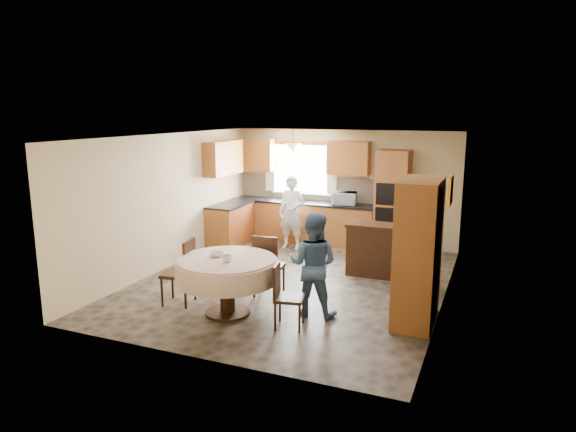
# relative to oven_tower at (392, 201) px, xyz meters

# --- Properties ---
(floor) EXTENTS (5.00, 6.00, 0.01)m
(floor) POSITION_rel_oven_tower_xyz_m (-1.15, -2.69, -1.06)
(floor) COLOR brown
(floor) RESTS_ON ground
(ceiling) EXTENTS (5.00, 6.00, 0.01)m
(ceiling) POSITION_rel_oven_tower_xyz_m (-1.15, -2.69, 1.44)
(ceiling) COLOR white
(ceiling) RESTS_ON wall_back
(wall_back) EXTENTS (5.00, 0.02, 2.50)m
(wall_back) POSITION_rel_oven_tower_xyz_m (-1.15, 0.31, 0.19)
(wall_back) COLOR tan
(wall_back) RESTS_ON floor
(wall_front) EXTENTS (5.00, 0.02, 2.50)m
(wall_front) POSITION_rel_oven_tower_xyz_m (-1.15, -5.69, 0.19)
(wall_front) COLOR tan
(wall_front) RESTS_ON floor
(wall_left) EXTENTS (0.02, 6.00, 2.50)m
(wall_left) POSITION_rel_oven_tower_xyz_m (-3.65, -2.69, 0.19)
(wall_left) COLOR tan
(wall_left) RESTS_ON floor
(wall_right) EXTENTS (0.02, 6.00, 2.50)m
(wall_right) POSITION_rel_oven_tower_xyz_m (1.35, -2.69, 0.19)
(wall_right) COLOR tan
(wall_right) RESTS_ON floor
(window) EXTENTS (1.40, 0.03, 1.10)m
(window) POSITION_rel_oven_tower_xyz_m (-2.15, 0.29, 0.54)
(window) COLOR white
(window) RESTS_ON wall_back
(curtain_left) EXTENTS (0.22, 0.02, 1.15)m
(curtain_left) POSITION_rel_oven_tower_xyz_m (-2.90, 0.24, 0.59)
(curtain_left) COLOR white
(curtain_left) RESTS_ON wall_back
(curtain_right) EXTENTS (0.22, 0.02, 1.15)m
(curtain_right) POSITION_rel_oven_tower_xyz_m (-1.40, 0.24, 0.59)
(curtain_right) COLOR white
(curtain_right) RESTS_ON wall_back
(base_cab_back) EXTENTS (3.30, 0.60, 0.88)m
(base_cab_back) POSITION_rel_oven_tower_xyz_m (-2.00, 0.01, -0.62)
(base_cab_back) COLOR #A8672C
(base_cab_back) RESTS_ON floor
(counter_back) EXTENTS (3.30, 0.64, 0.04)m
(counter_back) POSITION_rel_oven_tower_xyz_m (-2.00, 0.01, -0.16)
(counter_back) COLOR black
(counter_back) RESTS_ON base_cab_back
(base_cab_left) EXTENTS (0.60, 1.20, 0.88)m
(base_cab_left) POSITION_rel_oven_tower_xyz_m (-3.35, -0.89, -0.62)
(base_cab_left) COLOR #A8672C
(base_cab_left) RESTS_ON floor
(counter_left) EXTENTS (0.64, 1.20, 0.04)m
(counter_left) POSITION_rel_oven_tower_xyz_m (-3.35, -0.89, -0.16)
(counter_left) COLOR black
(counter_left) RESTS_ON base_cab_left
(backsplash) EXTENTS (3.30, 0.02, 0.55)m
(backsplash) POSITION_rel_oven_tower_xyz_m (-2.00, 0.30, 0.12)
(backsplash) COLOR tan
(backsplash) RESTS_ON wall_back
(wall_cab_left) EXTENTS (0.85, 0.33, 0.72)m
(wall_cab_left) POSITION_rel_oven_tower_xyz_m (-3.20, 0.15, 0.85)
(wall_cab_left) COLOR #AE702B
(wall_cab_left) RESTS_ON wall_back
(wall_cab_right) EXTENTS (0.90, 0.33, 0.72)m
(wall_cab_right) POSITION_rel_oven_tower_xyz_m (-1.00, 0.15, 0.85)
(wall_cab_right) COLOR #AE702B
(wall_cab_right) RESTS_ON wall_back
(wall_cab_side) EXTENTS (0.33, 1.20, 0.72)m
(wall_cab_side) POSITION_rel_oven_tower_xyz_m (-3.48, -0.89, 0.85)
(wall_cab_side) COLOR #AE702B
(wall_cab_side) RESTS_ON wall_left
(oven_tower) EXTENTS (0.66, 0.62, 2.12)m
(oven_tower) POSITION_rel_oven_tower_xyz_m (0.00, 0.00, 0.00)
(oven_tower) COLOR #A8672C
(oven_tower) RESTS_ON floor
(oven_upper) EXTENTS (0.56, 0.01, 0.45)m
(oven_upper) POSITION_rel_oven_tower_xyz_m (0.00, -0.31, 0.19)
(oven_upper) COLOR black
(oven_upper) RESTS_ON oven_tower
(oven_lower) EXTENTS (0.56, 0.01, 0.45)m
(oven_lower) POSITION_rel_oven_tower_xyz_m (0.00, -0.31, -0.31)
(oven_lower) COLOR black
(oven_lower) RESTS_ON oven_tower
(pendant) EXTENTS (0.36, 0.36, 0.18)m
(pendant) POSITION_rel_oven_tower_xyz_m (-2.15, -0.19, 1.06)
(pendant) COLOR beige
(pendant) RESTS_ON ceiling
(sideboard) EXTENTS (1.24, 0.52, 0.88)m
(sideboard) POSITION_rel_oven_tower_xyz_m (0.18, -1.76, -0.62)
(sideboard) COLOR #391F0F
(sideboard) RESTS_ON floor
(space_heater) EXTENTS (0.51, 0.42, 0.61)m
(space_heater) POSITION_rel_oven_tower_xyz_m (0.90, -2.31, -0.75)
(space_heater) COLOR black
(space_heater) RESTS_ON floor
(cupboard) EXTENTS (0.53, 1.06, 2.02)m
(cupboard) POSITION_rel_oven_tower_xyz_m (1.07, -3.59, -0.05)
(cupboard) COLOR #A8672C
(cupboard) RESTS_ON floor
(dining_table) EXTENTS (1.47, 1.47, 0.84)m
(dining_table) POSITION_rel_oven_tower_xyz_m (-1.50, -4.35, -0.40)
(dining_table) COLOR #391F0F
(dining_table) RESTS_ON floor
(chair_left) EXTENTS (0.51, 0.51, 1.01)m
(chair_left) POSITION_rel_oven_tower_xyz_m (-2.32, -4.25, -0.50)
(chair_left) COLOR #391F0F
(chair_left) RESTS_ON floor
(chair_back) EXTENTS (0.48, 0.48, 1.01)m
(chair_back) POSITION_rel_oven_tower_xyz_m (-1.27, -3.47, -0.50)
(chair_back) COLOR #391F0F
(chair_back) RESTS_ON floor
(chair_right) EXTENTS (0.46, 0.46, 0.89)m
(chair_right) POSITION_rel_oven_tower_xyz_m (-0.56, -4.45, -0.57)
(chair_right) COLOR #391F0F
(chair_right) RESTS_ON floor
(framed_picture) EXTENTS (0.06, 0.56, 0.46)m
(framed_picture) POSITION_rel_oven_tower_xyz_m (1.32, -2.20, 0.62)
(framed_picture) COLOR gold
(framed_picture) RESTS_ON wall_right
(microwave) EXTENTS (0.55, 0.41, 0.28)m
(microwave) POSITION_rel_oven_tower_xyz_m (-1.02, -0.04, -0.00)
(microwave) COLOR silver
(microwave) RESTS_ON counter_back
(person_sink) EXTENTS (0.57, 0.38, 1.56)m
(person_sink) POSITION_rel_oven_tower_xyz_m (-2.01, -0.62, -0.28)
(person_sink) COLOR silver
(person_sink) RESTS_ON floor
(person_dining) EXTENTS (0.77, 0.61, 1.51)m
(person_dining) POSITION_rel_oven_tower_xyz_m (-0.35, -3.89, -0.31)
(person_dining) COLOR #3D5C86
(person_dining) RESTS_ON floor
(bowl_sideboard) EXTENTS (0.26, 0.26, 0.05)m
(bowl_sideboard) POSITION_rel_oven_tower_xyz_m (-0.15, -1.76, -0.15)
(bowl_sideboard) COLOR #B2B2B2
(bowl_sideboard) RESTS_ON sideboard
(bottle_sideboard) EXTENTS (0.16, 0.16, 0.32)m
(bottle_sideboard) POSITION_rel_oven_tower_xyz_m (0.57, -1.76, -0.02)
(bottle_sideboard) COLOR silver
(bottle_sideboard) RESTS_ON sideboard
(cup_table) EXTENTS (0.13, 0.13, 0.10)m
(cup_table) POSITION_rel_oven_tower_xyz_m (-1.41, -4.50, -0.17)
(cup_table) COLOR #B2B2B2
(cup_table) RESTS_ON dining_table
(bowl_table) EXTENTS (0.26, 0.26, 0.06)m
(bowl_table) POSITION_rel_oven_tower_xyz_m (-1.68, -4.31, -0.19)
(bowl_table) COLOR #B2B2B2
(bowl_table) RESTS_ON dining_table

